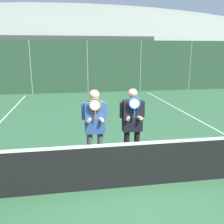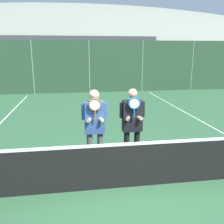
% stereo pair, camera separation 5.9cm
% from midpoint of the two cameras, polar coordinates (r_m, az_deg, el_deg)
% --- Properties ---
extents(ground_plane, '(120.00, 120.00, 0.00)m').
position_cam_midpoint_polar(ground_plane, '(5.23, 3.68, -16.66)').
color(ground_plane, '#2D5B38').
extents(hill_distant, '(120.09, 66.72, 23.35)m').
position_cam_midpoint_polar(hill_distant, '(60.80, -8.59, 11.32)').
color(hill_distant, gray).
rests_on(hill_distant, ground_plane).
extents(clubhouse_building, '(15.26, 5.50, 3.83)m').
position_cam_midpoint_polar(clubhouse_building, '(24.65, -10.27, 12.07)').
color(clubhouse_building, tan).
rests_on(clubhouse_building, ground_plane).
extents(fence_back, '(20.87, 0.06, 3.26)m').
position_cam_midpoint_polar(fence_back, '(16.11, -5.75, 10.24)').
color(fence_back, gray).
rests_on(fence_back, ground_plane).
extents(tennis_net, '(10.20, 0.09, 1.04)m').
position_cam_midpoint_polar(tennis_net, '(5.00, 3.77, -11.86)').
color(tennis_net, gray).
rests_on(tennis_net, ground_plane).
extents(court_line_right_sideline, '(0.05, 16.00, 0.01)m').
position_cam_midpoint_polar(court_line_right_sideline, '(9.22, 22.85, -3.93)').
color(court_line_right_sideline, white).
rests_on(court_line_right_sideline, ground_plane).
extents(player_leftmost, '(0.56, 0.34, 1.85)m').
position_cam_midpoint_polar(player_leftmost, '(5.48, -4.28, -2.72)').
color(player_leftmost, '#56565B').
rests_on(player_leftmost, ground_plane).
extents(player_center_left, '(0.57, 0.34, 1.85)m').
position_cam_midpoint_polar(player_center_left, '(5.62, 4.35, -2.38)').
color(player_center_left, black).
rests_on(player_center_left, ground_plane).
extents(car_left_of_center, '(4.04, 2.09, 1.84)m').
position_cam_midpoint_polar(car_left_of_center, '(19.53, -11.89, 8.60)').
color(car_left_of_center, slate).
rests_on(car_left_of_center, ground_plane).
extents(car_center, '(4.42, 1.96, 1.79)m').
position_cam_midpoint_polar(car_center, '(20.06, 2.27, 8.95)').
color(car_center, '#285638').
rests_on(car_center, ground_plane).
extents(car_right_of_center, '(4.07, 1.93, 1.76)m').
position_cam_midpoint_polar(car_right_of_center, '(21.18, 15.67, 8.68)').
color(car_right_of_center, '#285638').
rests_on(car_right_of_center, ground_plane).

